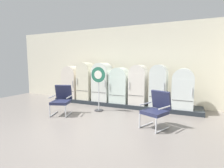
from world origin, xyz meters
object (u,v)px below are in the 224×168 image
Objects in this scene: refrigerator_5 at (159,84)px; refrigerator_6 at (183,88)px; refrigerator_1 at (86,80)px; refrigerator_4 at (138,83)px; refrigerator_2 at (102,81)px; refrigerator_3 at (120,84)px; armchair_right at (157,108)px; armchair_left at (62,99)px; refrigerator_0 at (72,81)px; sign_stand at (98,88)px.

refrigerator_5 is 1.09× the size of refrigerator_6.
refrigerator_4 is at bearing 0.19° from refrigerator_1.
refrigerator_2 is 0.80m from refrigerator_3.
refrigerator_5 is 0.83m from refrigerator_6.
refrigerator_1 is 1.58m from refrigerator_3.
refrigerator_3 reaches higher than refrigerator_6.
refrigerator_2 is 3.19m from armchair_right.
armchair_right is at bearing -107.21° from refrigerator_6.
armchair_left is at bearing -138.78° from refrigerator_4.
armchair_right is at bearing -81.83° from refrigerator_5.
refrigerator_5 is at bearing -0.67° from refrigerator_2.
refrigerator_2 is 1.05× the size of refrigerator_4.
sign_stand is at bearing -27.11° from refrigerator_0.
refrigerator_1 is 1.15× the size of refrigerator_6.
refrigerator_5 is (0.75, 0.01, 0.01)m from refrigerator_4.
sign_stand is (1.16, -0.99, -0.15)m from refrigerator_1.
armchair_left is (-3.69, -1.86, -0.35)m from refrigerator_6.
sign_stand is (-2.75, -1.01, -0.03)m from refrigerator_6.
refrigerator_4 is 1.55m from sign_stand.
refrigerator_4 reaches higher than refrigerator_3.
sign_stand reaches higher than refrigerator_3.
refrigerator_1 is at bearing 96.90° from armchair_left.
refrigerator_3 is 1.43× the size of armchair_right.
refrigerator_0 reaches higher than sign_stand.
refrigerator_2 is 1.04× the size of refrigerator_5.
refrigerator_4 is (1.55, -0.03, -0.04)m from refrigerator_2.
armchair_right is (1.77, -1.79, -0.36)m from refrigerator_3.
armchair_left and armchair_right have the same top height.
sign_stand is (0.37, -1.03, -0.14)m from refrigerator_2.
refrigerator_5 reaches higher than armchair_right.
refrigerator_4 is 1.54× the size of armchair_right.
refrigerator_0 is 2.14m from sign_stand.
refrigerator_6 is at bearing 0.19° from refrigerator_1.
refrigerator_4 is 1.58m from refrigerator_6.
sign_stand is at bearing -159.92° from refrigerator_6.
refrigerator_4 is 0.95× the size of sign_stand.
refrigerator_3 is at bearing 0.11° from refrigerator_0.
refrigerator_6 is (3.91, 0.01, -0.12)m from refrigerator_1.
refrigerator_2 is at bearing 179.33° from refrigerator_5.
sign_stand is (1.91, -0.98, -0.06)m from refrigerator_0.
refrigerator_3 is 0.93× the size of refrigerator_4.
armchair_left is 1.31m from sign_stand.
refrigerator_5 is 0.96× the size of sign_stand.
refrigerator_5 is (3.84, 0.03, 0.05)m from refrigerator_0.
refrigerator_6 is at bearing 0.38° from refrigerator_0.
armchair_left is at bearing -106.65° from refrigerator_2.
refrigerator_1 reaches higher than refrigerator_6.
refrigerator_2 is 1.14× the size of refrigerator_6.
sign_stand is (-1.93, -1.01, -0.11)m from refrigerator_5.
refrigerator_5 is at bearing 27.55° from sign_stand.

